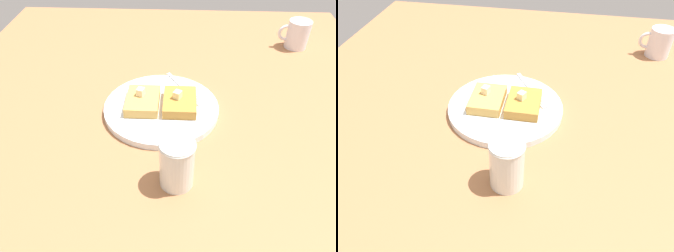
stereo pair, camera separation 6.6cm
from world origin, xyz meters
The scene contains 9 objects.
table_surface centered at (0.00, 0.00, 1.46)cm, with size 116.03×116.03×2.91cm, color #9C653F.
plate centered at (1.35, 4.62, 3.84)cm, with size 26.65×26.65×1.58cm.
toast_slice_left centered at (-2.92, 4.64, 5.63)cm, with size 7.53×10.16×2.26cm, color #AE7730.
toast_slice_middle centered at (5.62, 4.61, 5.63)cm, with size 7.53×10.16×2.26cm, color tan.
butter_pat_primary centered at (-2.37, 4.46, 7.62)cm, with size 1.73×1.56×1.73cm, color #F3E8AE.
butter_pat_secondary centered at (6.12, 3.73, 7.62)cm, with size 1.73×1.56×1.73cm, color beige.
fork centered at (-4.46, -1.62, 4.68)cm, with size 9.85×14.24×0.36cm.
syrup_jar centered at (-2.81, 25.86, 7.38)cm, with size 6.50×6.50×9.92cm.
coffee_mug centered at (-37.72, -29.66, 7.10)cm, with size 9.36×6.61×8.32cm.
Camera 1 is at (-3.17, 65.33, 50.55)cm, focal length 35.00 mm.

